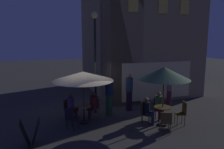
# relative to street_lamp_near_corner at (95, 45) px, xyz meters

# --- Properties ---
(ground_plane) EXTENTS (60.00, 60.00, 0.00)m
(ground_plane) POSITION_rel_street_lamp_near_corner_xyz_m (-0.55, -0.65, -3.28)
(ground_plane) COLOR #373532
(cafe_building) EXTENTS (6.19, 7.02, 7.28)m
(cafe_building) POSITION_rel_street_lamp_near_corner_xyz_m (2.92, 2.76, 0.35)
(cafe_building) COLOR #968160
(cafe_building) RESTS_ON ground
(street_lamp_near_corner) EXTENTS (0.32, 0.32, 4.80)m
(street_lamp_near_corner) POSITION_rel_street_lamp_near_corner_xyz_m (0.00, 0.00, 0.00)
(street_lamp_near_corner) COLOR black
(street_lamp_near_corner) RESTS_ON ground
(menu_sandwich_board) EXTENTS (0.65, 0.55, 0.89)m
(menu_sandwich_board) POSITION_rel_street_lamp_near_corner_xyz_m (-2.96, -2.46, -2.82)
(menu_sandwich_board) COLOR black
(menu_sandwich_board) RESTS_ON ground
(cafe_table_0) EXTENTS (0.62, 0.62, 0.76)m
(cafe_table_0) POSITION_rel_street_lamp_near_corner_xyz_m (-0.83, -1.09, -2.77)
(cafe_table_0) COLOR black
(cafe_table_0) RESTS_ON ground
(cafe_table_1) EXTENTS (0.72, 0.72, 0.79)m
(cafe_table_1) POSITION_rel_street_lamp_near_corner_xyz_m (2.19, -2.44, -2.71)
(cafe_table_1) COLOR black
(cafe_table_1) RESTS_ON ground
(patio_umbrella_0) EXTENTS (2.54, 2.54, 2.23)m
(patio_umbrella_0) POSITION_rel_street_lamp_near_corner_xyz_m (-0.83, -1.09, -1.25)
(patio_umbrella_0) COLOR black
(patio_umbrella_0) RESTS_ON ground
(patio_umbrella_1) EXTENTS (2.11, 2.11, 2.45)m
(patio_umbrella_1) POSITION_rel_street_lamp_near_corner_xyz_m (2.19, -2.44, -1.09)
(patio_umbrella_1) COLOR black
(patio_umbrella_1) RESTS_ON ground
(cafe_chair_0) EXTENTS (0.62, 0.62, 0.92)m
(cafe_chair_0) POSITION_rel_street_lamp_near_corner_xyz_m (-1.37, -0.44, -2.74)
(cafe_chair_0) COLOR brown
(cafe_chair_0) RESTS_ON ground
(cafe_chair_1) EXTENTS (0.59, 0.59, 0.90)m
(cafe_chair_1) POSITION_rel_street_lamp_near_corner_xyz_m (-1.47, -1.65, -2.73)
(cafe_chair_1) COLOR black
(cafe_chair_1) RESTS_ON ground
(cafe_chair_2) EXTENTS (0.55, 0.55, 0.87)m
(cafe_chair_2) POSITION_rel_street_lamp_near_corner_xyz_m (-0.22, -0.63, -2.75)
(cafe_chair_2) COLOR brown
(cafe_chair_2) RESTS_ON ground
(cafe_chair_3) EXTENTS (0.49, 0.49, 0.90)m
(cafe_chair_3) POSITION_rel_street_lamp_near_corner_xyz_m (2.50, -1.63, -2.74)
(cafe_chair_3) COLOR black
(cafe_chair_3) RESTS_ON ground
(cafe_chair_4) EXTENTS (0.50, 0.50, 0.97)m
(cafe_chair_4) POSITION_rel_street_lamp_near_corner_xyz_m (1.45, -2.18, -2.69)
(cafe_chair_4) COLOR black
(cafe_chair_4) RESTS_ON ground
(cafe_chair_5) EXTENTS (0.55, 0.55, 0.87)m
(cafe_chair_5) POSITION_rel_street_lamp_near_corner_xyz_m (1.84, -3.20, -2.75)
(cafe_chair_5) COLOR #513A1C
(cafe_chair_5) RESTS_ON ground
(cafe_chair_6) EXTENTS (0.49, 0.49, 0.99)m
(cafe_chair_6) POSITION_rel_street_lamp_near_corner_xyz_m (2.99, -2.69, -2.69)
(cafe_chair_6) COLOR #554115
(cafe_chair_6) RESTS_ON ground
(patron_seated_0) EXTENTS (0.48, 0.50, 1.21)m
(patron_seated_0) POSITION_rel_street_lamp_near_corner_xyz_m (-1.27, -0.57, -2.60)
(patron_seated_0) COLOR #4F231E
(patron_seated_0) RESTS_ON ground
(patron_seated_1) EXTENTS (0.53, 0.51, 1.23)m
(patron_seated_1) POSITION_rel_street_lamp_near_corner_xyz_m (-0.33, -0.71, -2.58)
(patron_seated_1) COLOR #461F26
(patron_seated_1) RESTS_ON ground
(patron_seated_2) EXTENTS (0.44, 0.52, 1.23)m
(patron_seated_2) POSITION_rel_street_lamp_near_corner_xyz_m (2.45, -1.76, -2.58)
(patron_seated_2) COLOR #421622
(patron_seated_2) RESTS_ON ground
(patron_seated_3) EXTENTS (0.51, 0.41, 1.19)m
(patron_seated_3) POSITION_rel_street_lamp_near_corner_xyz_m (1.60, -2.23, -2.61)
(patron_seated_3) COLOR #26284F
(patron_seated_3) RESTS_ON ground
(patron_standing_4) EXTENTS (0.36, 0.36, 1.88)m
(patron_standing_4) POSITION_rel_street_lamp_near_corner_xyz_m (1.66, -0.26, -2.33)
(patron_standing_4) COLOR black
(patron_standing_4) RESTS_ON ground
(patron_standing_5) EXTENTS (0.37, 0.37, 1.81)m
(patron_standing_5) POSITION_rel_street_lamp_near_corner_xyz_m (0.48, -0.59, -2.37)
(patron_standing_5) COLOR #2C4C30
(patron_standing_5) RESTS_ON ground
(patron_standing_6) EXTENTS (0.31, 0.31, 1.67)m
(patron_standing_6) POSITION_rel_street_lamp_near_corner_xyz_m (3.94, -0.40, -2.43)
(patron_standing_6) COLOR #4B1C27
(patron_standing_6) RESTS_ON ground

